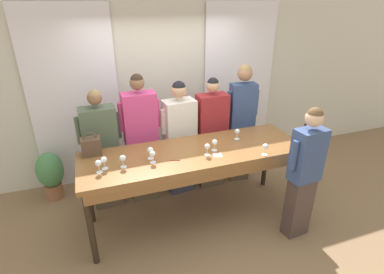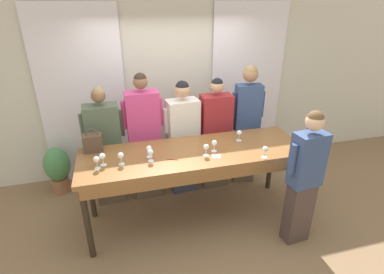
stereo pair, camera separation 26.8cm
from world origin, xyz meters
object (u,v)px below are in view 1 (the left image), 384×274
Objects in this scene: wine_glass_front_mid at (150,150)px; guest_navy_coat at (241,122)px; wine_glass_front_right at (98,164)px; guest_striped_shirt at (211,134)px; wine_bottle at (303,139)px; host_pouring at (304,173)px; wine_glass_back_left at (152,154)px; guest_cream_sweater at (180,139)px; guest_pink_top at (142,140)px; handbag at (91,146)px; wine_glass_center_mid at (104,160)px; tasting_bar at (195,158)px; potted_plant at (51,173)px; wine_glass_center_right at (237,132)px; wine_glass_center_left at (265,147)px; wine_glass_back_mid at (207,147)px; wine_glass_front_left at (215,143)px; wine_glass_back_right at (123,159)px; guest_olive_jacket at (102,151)px.

guest_navy_coat reaches higher than wine_glass_front_mid.
wine_glass_front_right is at bearing -159.44° from guest_navy_coat.
wine_glass_front_mid is 0.09× the size of guest_striped_shirt.
wine_bottle is 0.20× the size of host_pouring.
wine_glass_back_left is at bearing 1.26° from wine_glass_front_right.
guest_pink_top is at bearing 180.00° from guest_cream_sweater.
wine_glass_center_mid is at bearing -73.87° from handbag.
handbag is 2.01× the size of wine_glass_center_mid.
wine_glass_center_mid is (-1.07, -0.04, 0.19)m from tasting_bar.
tasting_bar is at bearing 147.96° from host_pouring.
potted_plant is at bearing 136.12° from wine_glass_back_left.
guest_navy_coat is at bearing 56.67° from wine_glass_center_right.
wine_glass_center_left is at bearing -39.38° from guest_pink_top.
tasting_bar is 18.83× the size of wine_glass_back_mid.
wine_glass_center_mid is 1.74m from wine_glass_center_right.
wine_glass_back_left is at bearing -176.86° from wine_glass_front_left.
potted_plant is at bearing 128.63° from handbag.
tasting_bar is at bearing -16.34° from handbag.
guest_cream_sweater is at bearing 106.04° from wine_glass_front_left.
wine_glass_center_left is 0.08× the size of guest_pink_top.
wine_glass_back_right is (-1.63, 0.28, 0.00)m from wine_glass_center_left.
wine_bottle is 2.28× the size of wine_glass_front_mid.
wine_glass_front_left is 0.79m from wine_glass_front_mid.
wine_glass_front_mid is at bearing 168.16° from wine_glass_back_mid.
wine_glass_back_left is (-1.20, -0.24, 0.00)m from wine_glass_center_right.
wine_glass_back_right is (-0.33, 0.01, 0.00)m from wine_glass_back_left.
guest_olive_jacket is (-0.52, 0.79, -0.26)m from wine_glass_back_left.
guest_pink_top is at bearing 0.00° from guest_olive_jacket.
wine_glass_center_left is 1.00× the size of wine_glass_center_mid.
wine_glass_center_mid is at bearing -145.68° from guest_cream_sweater.
guest_olive_jacket is 2.58m from host_pouring.
wine_glass_front_left is at bearing -29.83° from potted_plant.
handbag is 2.23m from guest_navy_coat.
wine_glass_front_mid is at bearing -41.42° from potted_plant.
wine_glass_back_right is 0.09× the size of host_pouring.
wine_glass_center_left reaches higher than potted_plant.
wine_bottle is 2.28× the size of wine_glass_back_right.
wine_glass_front_mid is 0.08× the size of guest_pink_top.
wine_glass_center_left is 0.20× the size of potted_plant.
guest_pink_top reaches higher than wine_bottle.
potted_plant is (-0.74, 1.17, -0.70)m from wine_glass_center_mid.
handbag is 0.40× the size of potted_plant.
handbag is at bearing 163.98° from wine_bottle.
guest_cream_sweater is 1.94m from potted_plant.
handbag is 0.17× the size of guest_olive_jacket.
wine_glass_front_left and wine_glass_back_left have the same top height.
host_pouring is at bearing -24.37° from handbag.
wine_glass_back_left is at bearing 176.97° from wine_glass_back_mid.
guest_striped_shirt reaches higher than handbag.
guest_cream_sweater is (1.10, 0.75, -0.24)m from wine_glass_center_mid.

